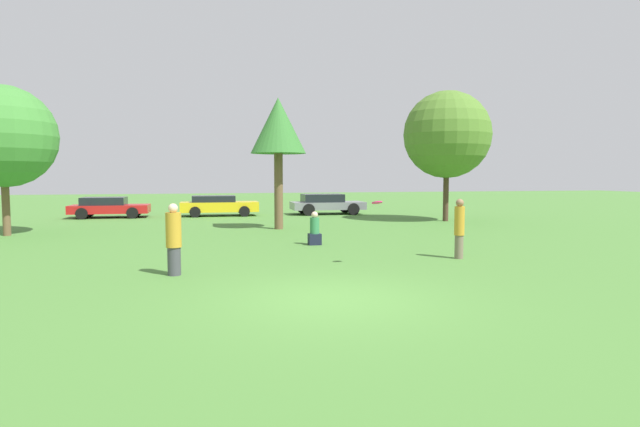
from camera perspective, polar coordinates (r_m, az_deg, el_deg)
ground_plane at (r=9.75m, az=1.51°, el=-9.54°), size 120.00×120.00×0.00m
person_thrower at (r=12.33m, az=-16.10°, el=-2.82°), size 0.36×0.36×1.68m
person_catcher at (r=14.76m, az=15.37°, el=-1.57°), size 0.28×0.28×1.68m
frisbee at (r=13.05m, az=6.43°, el=1.23°), size 0.28×0.27×0.10m
bystander_sitting at (r=17.13m, az=-0.61°, el=-1.98°), size 0.42×0.35×1.13m
tree_0 at (r=23.18m, az=-32.04°, el=7.34°), size 3.93×3.93×5.81m
tree_1 at (r=22.32m, az=-4.71°, el=9.58°), size 2.40×2.40×5.70m
tree_2 at (r=26.93m, az=14.06°, el=8.56°), size 4.42×4.42×6.63m
parked_car_red at (r=30.60m, az=-22.65°, el=0.70°), size 4.17×2.02×1.14m
parked_car_yellow at (r=30.05m, az=-11.35°, el=0.93°), size 4.44×1.87×1.18m
parked_car_grey at (r=30.79m, az=0.67°, el=1.15°), size 4.41×2.14×1.23m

